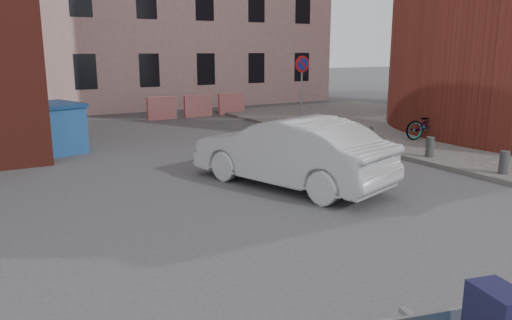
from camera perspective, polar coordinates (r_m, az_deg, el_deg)
ground at (r=8.10m, az=9.14°, el=-9.39°), size 120.00×120.00×0.00m
sidewalk at (r=18.00m, az=26.10°, el=1.85°), size 9.00×24.00×0.12m
no_parking_sign at (r=18.73m, az=5.28°, el=9.47°), size 0.60×0.09×2.65m
bollards at (r=14.42m, az=19.25°, el=1.42°), size 0.22×9.02×0.55m
barriers at (r=22.79m, az=-6.65°, el=6.16°), size 4.70×0.18×1.00m
dumpster at (r=15.52m, az=-25.65°, el=2.92°), size 3.88×2.77×1.47m
silver_car at (r=11.12m, az=3.85°, el=0.97°), size 3.01×4.99×1.55m
bicycle at (r=17.33m, az=19.28°, el=3.90°), size 1.94×0.95×0.97m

